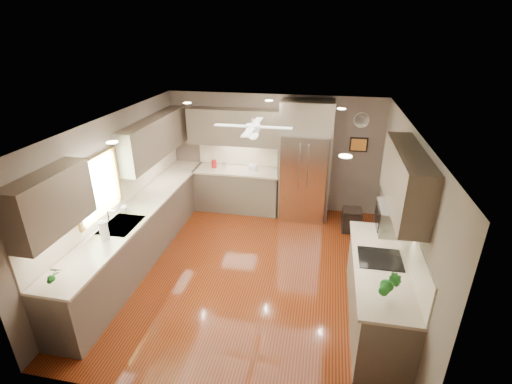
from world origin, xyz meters
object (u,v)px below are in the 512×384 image
(stool, at_px, (351,220))
(potted_plant_left, at_px, (52,274))
(potted_plant_right, at_px, (390,285))
(refrigerator, at_px, (305,163))
(soap_bottle, at_px, (124,208))
(paper_towel, at_px, (104,230))
(bowl, at_px, (253,169))
(canister_b, at_px, (224,165))
(microwave, at_px, (394,218))
(canister_a, at_px, (214,164))

(stool, bearing_deg, potted_plant_left, -135.21)
(potted_plant_right, xyz_separation_m, refrigerator, (-1.21, 3.63, 0.07))
(soap_bottle, distance_m, paper_towel, 0.82)
(bowl, bearing_deg, soap_bottle, -126.07)
(canister_b, distance_m, microwave, 4.13)
(canister_a, bearing_deg, soap_bottle, -109.44)
(canister_a, relative_size, stool, 0.39)
(bowl, bearing_deg, canister_a, 178.35)
(potted_plant_left, xyz_separation_m, paper_towel, (0.03, 1.05, -0.00))
(potted_plant_left, xyz_separation_m, microwave, (3.99, 1.43, 0.40))
(bowl, xyz_separation_m, refrigerator, (1.09, -0.03, 0.22))
(potted_plant_left, bearing_deg, soap_bottle, 93.29)
(potted_plant_left, distance_m, bowl, 4.45)
(refrigerator, distance_m, stool, 1.47)
(potted_plant_right, bearing_deg, soap_bottle, 161.21)
(canister_b, relative_size, refrigerator, 0.05)
(canister_b, height_order, paper_towel, paper_towel)
(potted_plant_left, height_order, stool, potted_plant_left)
(potted_plant_left, distance_m, stool, 5.24)
(potted_plant_left, distance_m, potted_plant_right, 3.91)
(potted_plant_right, height_order, refrigerator, refrigerator)
(potted_plant_right, height_order, bowl, potted_plant_right)
(potted_plant_left, bearing_deg, bowl, 69.32)
(soap_bottle, distance_m, potted_plant_right, 4.20)
(canister_a, distance_m, soap_bottle, 2.47)
(soap_bottle, xyz_separation_m, potted_plant_right, (3.98, -1.35, 0.09))
(paper_towel, bearing_deg, canister_a, 77.62)
(bowl, distance_m, refrigerator, 1.11)
(stool, height_order, paper_towel, paper_towel)
(bowl, xyz_separation_m, microwave, (2.42, -2.73, 0.51))
(canister_b, relative_size, bowl, 0.52)
(soap_bottle, relative_size, paper_towel, 0.57)
(canister_a, relative_size, refrigerator, 0.07)
(bowl, xyz_separation_m, stool, (2.10, -0.52, -0.73))
(soap_bottle, bearing_deg, microwave, -5.97)
(canister_a, height_order, paper_towel, paper_towel)
(potted_plant_right, height_order, stool, potted_plant_right)
(refrigerator, bearing_deg, canister_b, 178.54)
(bowl, distance_m, stool, 2.28)
(soap_bottle, bearing_deg, paper_towel, -80.55)
(canister_a, xyz_separation_m, paper_towel, (-0.69, -3.13, 0.06))
(canister_b, bearing_deg, paper_towel, -106.28)
(paper_towel, bearing_deg, refrigerator, 49.50)
(potted_plant_right, bearing_deg, refrigerator, 108.43)
(bowl, distance_m, paper_towel, 3.47)
(soap_bottle, relative_size, potted_plant_right, 0.50)
(canister_b, bearing_deg, microwave, -42.09)
(potted_plant_right, distance_m, refrigerator, 3.83)
(canister_b, height_order, soap_bottle, soap_bottle)
(potted_plant_left, xyz_separation_m, stool, (3.67, 3.65, -0.84))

